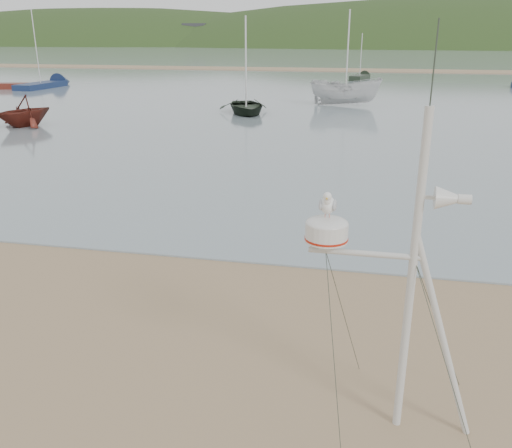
% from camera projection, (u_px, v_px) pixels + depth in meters
% --- Properties ---
extents(ground, '(560.00, 560.00, 0.00)m').
position_uv_depth(ground, '(131.00, 357.00, 8.64)').
color(ground, '#886C4E').
rests_on(ground, ground).
extents(water, '(560.00, 256.00, 0.04)m').
position_uv_depth(water, '(360.00, 54.00, 130.38)').
color(water, gray).
rests_on(water, ground).
extents(sandbar, '(560.00, 7.00, 0.07)m').
position_uv_depth(sandbar, '(348.00, 70.00, 73.18)').
color(sandbar, '#886C4E').
rests_on(sandbar, water).
extents(hill_ridge, '(620.00, 180.00, 80.00)m').
position_uv_depth(hill_ridge, '(409.00, 94.00, 228.37)').
color(hill_ridge, '#1F3315').
rests_on(hill_ridge, ground).
extents(far_cottages, '(294.40, 6.30, 8.00)m').
position_uv_depth(far_cottages, '(375.00, 35.00, 187.49)').
color(far_cottages, beige).
rests_on(far_cottages, ground).
extents(mast_rig, '(2.23, 2.39, 5.04)m').
position_uv_depth(mast_rig, '(400.00, 345.00, 6.74)').
color(mast_rig, beige).
rests_on(mast_rig, ground).
extents(boat_dark, '(3.24, 1.96, 4.38)m').
position_uv_depth(boat_dark, '(246.00, 78.00, 33.44)').
color(boat_dark, black).
rests_on(boat_dark, water).
extents(boat_red, '(3.20, 2.62, 3.20)m').
position_uv_depth(boat_red, '(21.00, 96.00, 29.07)').
color(boat_red, '#581D14').
rests_on(boat_red, water).
extents(boat_white, '(1.96, 1.92, 4.92)m').
position_uv_depth(boat_white, '(347.00, 69.00, 37.18)').
color(boat_white, silver).
rests_on(boat_white, water).
extents(sailboat_dark_mid, '(2.53, 5.24, 5.13)m').
position_uv_depth(sailboat_dark_mid, '(363.00, 76.00, 59.45)').
color(sailboat_dark_mid, black).
rests_on(sailboat_dark_mid, ground).
extents(sailboat_blue_near, '(2.21, 7.60, 7.45)m').
position_uv_depth(sailboat_blue_near, '(54.00, 83.00, 51.52)').
color(sailboat_blue_near, '#142247').
rests_on(sailboat_blue_near, ground).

